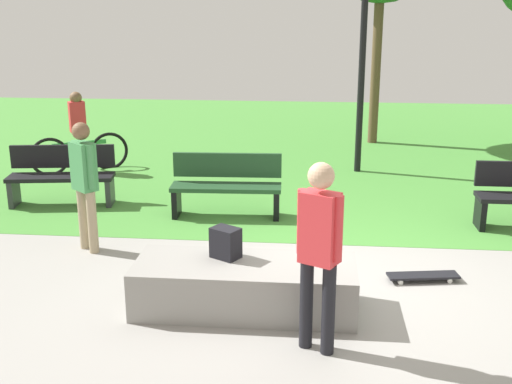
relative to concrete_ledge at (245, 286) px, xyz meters
name	(u,v)px	position (x,y,z in m)	size (l,w,h in m)	color
ground_plane	(345,281)	(1.05, 0.79, -0.25)	(28.00, 28.00, 0.00)	gray
grass_lawn	(332,143)	(1.05, 8.34, -0.25)	(26.60, 12.88, 0.01)	#478C38
concrete_ledge	(245,286)	(0.00, 0.00, 0.00)	(2.24, 0.86, 0.50)	gray
backpack_on_ledge	(226,243)	(-0.21, 0.14, 0.41)	(0.28, 0.20, 0.32)	black
skater_performing_trick	(319,244)	(0.73, -0.74, 0.77)	(0.39, 0.33, 1.74)	black
skater_watching	(84,178)	(-2.15, 1.44, 0.70)	(0.37, 0.36, 1.64)	tan
skateboard_spare	(423,276)	(1.92, 0.86, -0.19)	(0.82, 0.33, 0.08)	black
park_bench_by_oak	(62,174)	(-3.22, 3.31, 0.23)	(1.65, 0.69, 0.91)	black
park_bench_center_lawn	(227,184)	(-0.60, 2.99, 0.23)	(1.62, 0.53, 0.91)	#1E4223
lamp_post	(364,24)	(1.48, 5.81, 2.43)	(0.28, 0.28, 4.45)	black
cyclist_on_bicycle	(79,138)	(-3.69, 5.33, 0.38)	(1.57, 1.02, 1.52)	black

